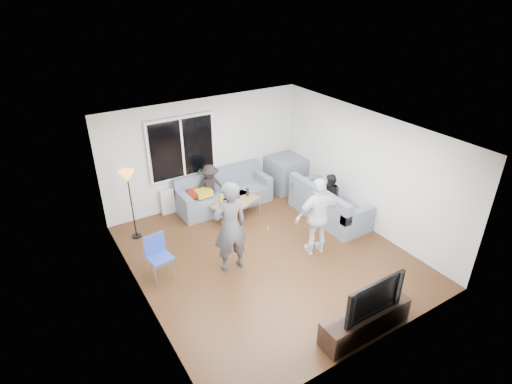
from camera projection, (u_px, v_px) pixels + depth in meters
floor at (267, 256)px, 8.32m from camera, size 5.00×5.50×0.04m
ceiling at (269, 132)px, 7.09m from camera, size 5.00×5.50×0.04m
wall_back at (205, 152)px, 9.79m from camera, size 5.00×0.04×2.60m
wall_front at (379, 281)px, 5.62m from camera, size 5.00×0.04×2.60m
wall_left at (136, 239)px, 6.53m from camera, size 0.04×5.50×2.60m
wall_right at (365, 170)px, 8.88m from camera, size 0.04×5.50×2.60m
window_frame at (182, 148)px, 9.33m from camera, size 1.62×0.06×1.47m
window_glass at (182, 148)px, 9.30m from camera, size 1.50×0.02×1.35m
window_mullion at (183, 148)px, 9.29m from camera, size 0.05×0.03×1.35m
radiator at (187, 196)px, 9.88m from camera, size 1.30×0.12×0.62m
potted_plant at (198, 176)px, 9.77m from camera, size 0.21×0.18×0.36m
vase at (181, 183)px, 9.62m from camera, size 0.17×0.17×0.16m
sofa_back_section at (224, 190)px, 9.92m from camera, size 2.30×0.85×0.85m
sofa_right_section at (329, 201)px, 9.42m from camera, size 2.00×0.85×0.85m
sofa_corner at (286, 173)px, 10.77m from camera, size 0.85×0.85×0.85m
cushion_yellow at (204, 193)px, 9.61m from camera, size 0.38×0.32×0.14m
cushion_red at (195, 193)px, 9.59m from camera, size 0.44×0.40×0.13m
coffee_table at (236, 209)px, 9.56m from camera, size 1.24×0.93×0.40m
pitcher at (236, 198)px, 9.45m from camera, size 0.17×0.17×0.17m
side_chair at (160, 258)px, 7.50m from camera, size 0.45×0.45×0.86m
floor_lamp at (132, 205)px, 8.54m from camera, size 0.32×0.32×1.56m
player_left at (230, 227)px, 7.54m from camera, size 0.70×0.48×1.84m
player_right at (318, 217)px, 8.04m from camera, size 1.03×0.61×1.65m
spectator_right at (330, 197)px, 9.36m from camera, size 0.47×0.57×1.09m
spectator_back at (210, 187)px, 9.71m from camera, size 0.84×0.64×1.15m
tv_console at (365, 321)px, 6.41m from camera, size 1.60×0.40×0.44m
television at (370, 295)px, 6.16m from camera, size 1.12×0.15×0.64m
bottle_b at (232, 200)px, 9.27m from camera, size 0.08×0.08×0.26m
bottle_a at (221, 199)px, 9.35m from camera, size 0.07×0.07×0.20m
bottle_e at (248, 192)px, 9.67m from camera, size 0.07×0.07×0.19m
bottle_c at (235, 194)px, 9.58m from camera, size 0.07×0.07×0.19m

